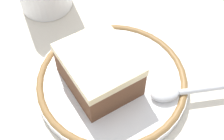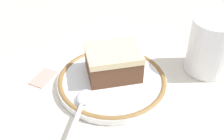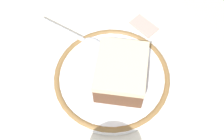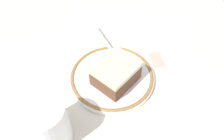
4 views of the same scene
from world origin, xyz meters
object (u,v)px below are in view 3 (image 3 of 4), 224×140
object	(u,v)px
cake_slice	(121,72)
sugar_packet	(144,25)
plate	(112,77)
spoon	(81,38)

from	to	relation	value
cake_slice	sugar_packet	world-z (taller)	cake_slice
plate	cake_slice	bearing A→B (deg)	37.81
spoon	cake_slice	bearing A→B (deg)	15.64
plate	cake_slice	size ratio (longest dim) A/B	1.63
plate	spoon	world-z (taller)	spoon
cake_slice	sugar_packet	bearing A→B (deg)	133.99
plate	spoon	bearing A→B (deg)	-168.19
plate	cake_slice	distance (m)	0.03
cake_slice	spoon	bearing A→B (deg)	-164.36
spoon	sugar_packet	bearing A→B (deg)	84.14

